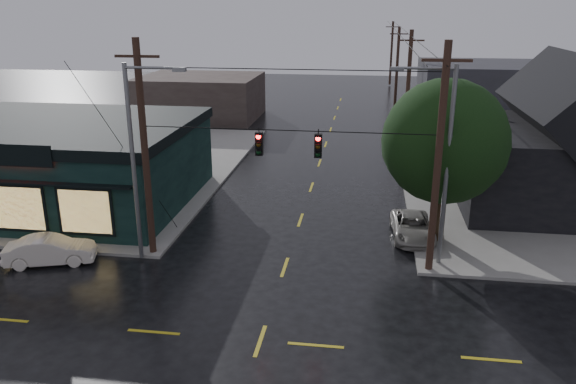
# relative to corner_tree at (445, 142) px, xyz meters

# --- Properties ---
(ground_plane) EXTENTS (160.00, 160.00, 0.00)m
(ground_plane) POSITION_rel_corner_tree_xyz_m (-7.20, -10.04, -5.19)
(ground_plane) COLOR black
(sidewalk_nw) EXTENTS (28.00, 28.00, 0.15)m
(sidewalk_nw) POSITION_rel_corner_tree_xyz_m (-27.20, 9.96, -5.12)
(sidewalk_nw) COLOR gray
(sidewalk_nw) RESTS_ON ground
(pizza_shop) EXTENTS (16.30, 12.34, 4.90)m
(pizza_shop) POSITION_rel_corner_tree_xyz_m (-22.20, 2.91, -2.63)
(pizza_shop) COLOR black
(pizza_shop) RESTS_ON ground
(ne_building) EXTENTS (12.60, 11.60, 8.75)m
(ne_building) POSITION_rel_corner_tree_xyz_m (7.80, 6.96, -0.72)
(ne_building) COLOR black
(ne_building) RESTS_ON ground
(corner_tree) EXTENTS (6.06, 6.06, 8.10)m
(corner_tree) POSITION_rel_corner_tree_xyz_m (0.00, 0.00, 0.00)
(corner_tree) COLOR black
(corner_tree) RESTS_ON ground
(utility_pole_nw) EXTENTS (2.00, 0.32, 10.15)m
(utility_pole_nw) POSITION_rel_corner_tree_xyz_m (-13.70, -3.54, -5.19)
(utility_pole_nw) COLOR black
(utility_pole_nw) RESTS_ON ground
(utility_pole_ne) EXTENTS (2.00, 0.32, 10.15)m
(utility_pole_ne) POSITION_rel_corner_tree_xyz_m (-0.70, -3.54, -5.19)
(utility_pole_ne) COLOR black
(utility_pole_ne) RESTS_ON ground
(utility_pole_far_a) EXTENTS (2.00, 0.32, 9.65)m
(utility_pole_far_a) POSITION_rel_corner_tree_xyz_m (-0.70, 17.96, -5.19)
(utility_pole_far_a) COLOR black
(utility_pole_far_a) RESTS_ON ground
(utility_pole_far_b) EXTENTS (2.00, 0.32, 9.15)m
(utility_pole_far_b) POSITION_rel_corner_tree_xyz_m (-0.70, 37.96, -5.19)
(utility_pole_far_b) COLOR black
(utility_pole_far_b) RESTS_ON ground
(utility_pole_far_c) EXTENTS (2.00, 0.32, 9.15)m
(utility_pole_far_c) POSITION_rel_corner_tree_xyz_m (-0.70, 57.96, -5.19)
(utility_pole_far_c) COLOR black
(utility_pole_far_c) RESTS_ON ground
(span_signal_assembly) EXTENTS (13.00, 0.48, 1.23)m
(span_signal_assembly) POSITION_rel_corner_tree_xyz_m (-7.10, -3.54, 0.51)
(span_signal_assembly) COLOR black
(span_signal_assembly) RESTS_ON ground
(streetlight_nw) EXTENTS (5.40, 0.30, 9.15)m
(streetlight_nw) POSITION_rel_corner_tree_xyz_m (-14.00, -4.24, -5.19)
(streetlight_nw) COLOR slate
(streetlight_nw) RESTS_ON ground
(streetlight_ne) EXTENTS (5.40, 0.30, 9.15)m
(streetlight_ne) POSITION_rel_corner_tree_xyz_m (-0.20, -2.84, -5.19)
(streetlight_ne) COLOR slate
(streetlight_ne) RESTS_ON ground
(bg_building_west) EXTENTS (12.00, 10.00, 4.40)m
(bg_building_west) POSITION_rel_corner_tree_xyz_m (-21.20, 29.96, -2.99)
(bg_building_west) COLOR #362A27
(bg_building_west) RESTS_ON ground
(bg_building_east) EXTENTS (14.00, 12.00, 5.60)m
(bg_building_east) POSITION_rel_corner_tree_xyz_m (8.80, 34.96, -2.39)
(bg_building_east) COLOR #2A2A2F
(bg_building_east) RESTS_ON ground
(sedan_cream) EXTENTS (4.25, 2.56, 1.32)m
(sedan_cream) POSITION_rel_corner_tree_xyz_m (-18.03, -5.16, -4.53)
(sedan_cream) COLOR silver
(sedan_cream) RESTS_ON ground
(suv_silver) EXTENTS (2.21, 4.41, 1.20)m
(suv_silver) POSITION_rel_corner_tree_xyz_m (-1.20, 0.29, -4.59)
(suv_silver) COLOR gray
(suv_silver) RESTS_ON ground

